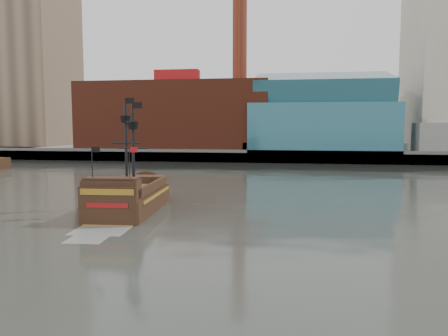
# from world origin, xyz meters

# --- Properties ---
(ground) EXTENTS (400.00, 400.00, 0.00)m
(ground) POSITION_xyz_m (0.00, 0.00, 0.00)
(ground) COLOR #272A25
(ground) RESTS_ON ground
(promenade_far) EXTENTS (220.00, 60.00, 2.00)m
(promenade_far) POSITION_xyz_m (0.00, 92.00, 1.00)
(promenade_far) COLOR slate
(promenade_far) RESTS_ON ground
(seawall) EXTENTS (220.00, 1.00, 2.60)m
(seawall) POSITION_xyz_m (0.00, 62.50, 1.30)
(seawall) COLOR #4C4C49
(seawall) RESTS_ON ground
(skyline) EXTENTS (149.00, 45.00, 62.00)m
(skyline) POSITION_xyz_m (5.21, 84.56, 24.55)
(skyline) COLOR #795F48
(skyline) RESTS_ON promenade_far
(pirate_ship) EXTENTS (5.25, 14.35, 10.55)m
(pirate_ship) POSITION_xyz_m (-9.68, 10.10, 0.96)
(pirate_ship) COLOR black
(pirate_ship) RESTS_ON ground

